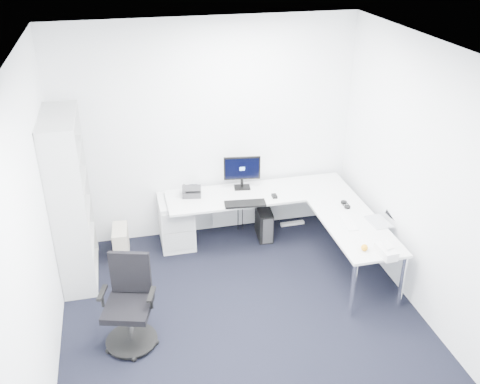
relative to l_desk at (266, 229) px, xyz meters
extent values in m
plane|color=black|center=(-0.55, -1.40, -0.33)|extent=(4.20, 4.20, 0.00)
plane|color=white|center=(-0.55, -1.40, 2.37)|extent=(4.20, 4.20, 0.00)
cube|color=white|center=(-0.55, 0.70, 1.02)|extent=(3.60, 0.02, 2.70)
cube|color=white|center=(-2.35, -1.40, 1.02)|extent=(0.02, 4.20, 2.70)
cube|color=white|center=(1.25, -1.40, 1.02)|extent=(0.02, 4.20, 2.70)
cube|color=silver|center=(-1.02, 0.44, -0.02)|extent=(0.41, 0.50, 0.62)
cube|color=black|center=(0.08, 0.35, -0.14)|extent=(0.21, 0.41, 0.38)
cube|color=#BBB39F|center=(-1.71, 0.34, -0.15)|extent=(0.20, 0.39, 0.36)
cube|color=white|center=(0.53, 0.54, -0.31)|extent=(0.32, 0.06, 0.04)
cube|color=black|center=(-0.24, 0.05, 0.34)|extent=(0.50, 0.22, 0.02)
cube|color=black|center=(0.14, 0.15, 0.35)|extent=(0.06, 0.09, 0.03)
cube|color=white|center=(0.77, -0.59, 0.34)|extent=(0.14, 0.41, 0.01)
sphere|color=orange|center=(0.70, -1.16, 0.37)|extent=(0.07, 0.07, 0.07)
cube|color=white|center=(0.87, -1.29, 0.37)|extent=(0.15, 0.26, 0.09)
camera|label=1|loc=(-1.56, -5.26, 3.34)|focal=40.00mm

